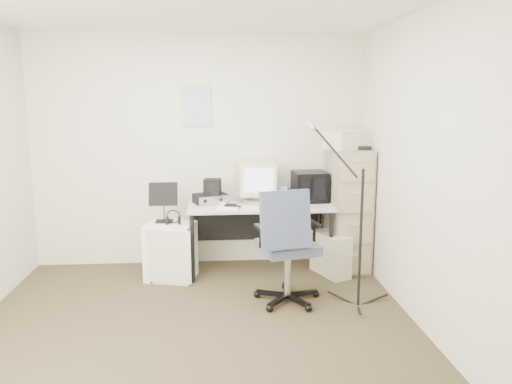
{
  "coord_description": "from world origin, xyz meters",
  "views": [
    {
      "loc": [
        0.19,
        -3.66,
        1.81
      ],
      "look_at": [
        0.55,
        0.95,
        0.95
      ],
      "focal_mm": 35.0,
      "sensor_mm": 36.0,
      "label": 1
    }
  ],
  "objects": [
    {
      "name": "pc_tower",
      "position": [
        1.36,
        1.27,
        0.22
      ],
      "size": [
        0.37,
        0.51,
        0.44
      ],
      "primitive_type": "cube",
      "rotation": [
        0.0,
        0.0,
        0.39
      ],
      "color": "beige",
      "rests_on": "floor"
    },
    {
      "name": "mouse",
      "position": [
        0.96,
        1.32,
        0.75
      ],
      "size": [
        0.09,
        0.12,
        0.03
      ],
      "primitive_type": "cube",
      "rotation": [
        0.0,
        0.0,
        0.35
      ],
      "color": "black",
      "rests_on": "desk"
    },
    {
      "name": "wall_front",
      "position": [
        0.0,
        -1.8,
        1.25
      ],
      "size": [
        3.6,
        0.02,
        2.5
      ],
      "primitive_type": "cube",
      "color": "beige",
      "rests_on": "ground"
    },
    {
      "name": "printer",
      "position": [
        1.58,
        1.48,
        1.39
      ],
      "size": [
        0.57,
        0.5,
        0.19
      ],
      "primitive_type": "cube",
      "rotation": [
        0.0,
        0.0,
        0.42
      ],
      "color": "beige",
      "rests_on": "filing_cabinet"
    },
    {
      "name": "filing_cabinet",
      "position": [
        1.58,
        1.48,
        0.65
      ],
      "size": [
        0.4,
        0.6,
        1.3
      ],
      "primitive_type": "cube",
      "color": "gray",
      "rests_on": "floor"
    },
    {
      "name": "radio_receiver",
      "position": [
        0.11,
        1.54,
        0.78
      ],
      "size": [
        0.39,
        0.33,
        0.1
      ],
      "primitive_type": "cube",
      "rotation": [
        0.0,
        0.0,
        0.33
      ],
      "color": "black",
      "rests_on": "desk"
    },
    {
      "name": "side_cart",
      "position": [
        -0.3,
        1.27,
        0.29
      ],
      "size": [
        0.54,
        0.47,
        0.58
      ],
      "primitive_type": "cube",
      "rotation": [
        0.0,
        0.0,
        -0.24
      ],
      "color": "white",
      "rests_on": "floor"
    },
    {
      "name": "wall_calendar",
      "position": [
        -0.02,
        1.79,
        1.75
      ],
      "size": [
        0.3,
        0.02,
        0.44
      ],
      "primitive_type": "cube",
      "color": "white",
      "rests_on": "wall_back"
    },
    {
      "name": "wall_back",
      "position": [
        0.0,
        1.8,
        1.25
      ],
      "size": [
        3.6,
        0.02,
        2.5
      ],
      "primitive_type": "cube",
      "color": "beige",
      "rests_on": "ground"
    },
    {
      "name": "keyboard",
      "position": [
        0.6,
        1.29,
        0.74
      ],
      "size": [
        0.49,
        0.22,
        0.03
      ],
      "primitive_type": "cube",
      "rotation": [
        0.0,
        0.0,
        -0.11
      ],
      "color": "beige",
      "rests_on": "desk"
    },
    {
      "name": "headphones",
      "position": [
        -0.26,
        1.24,
        0.63
      ],
      "size": [
        0.16,
        0.16,
        0.03
      ],
      "primitive_type": "torus",
      "rotation": [
        0.0,
        0.0,
        -0.05
      ],
      "color": "black",
      "rests_on": "side_cart"
    },
    {
      "name": "music_stand",
      "position": [
        -0.36,
        1.34,
        0.79
      ],
      "size": [
        0.3,
        0.19,
        0.42
      ],
      "primitive_type": "cube",
      "rotation": [
        0.0,
        0.0,
        -0.13
      ],
      "color": "black",
      "rests_on": "side_cart"
    },
    {
      "name": "desk_speaker",
      "position": [
        0.91,
        1.59,
        0.81
      ],
      "size": [
        0.1,
        0.1,
        0.15
      ],
      "primitive_type": "cube",
      "rotation": [
        0.0,
        0.0,
        -0.34
      ],
      "color": "beige",
      "rests_on": "desk"
    },
    {
      "name": "mic_stand",
      "position": [
        1.43,
        0.46,
        0.81
      ],
      "size": [
        0.03,
        0.03,
        1.61
      ],
      "primitive_type": "cylinder",
      "rotation": [
        0.0,
        0.0,
        1.96
      ],
      "color": "black",
      "rests_on": "floor"
    },
    {
      "name": "floor",
      "position": [
        0.0,
        0.0,
        -0.01
      ],
      "size": [
        3.6,
        3.6,
        0.01
      ],
      "primitive_type": "cube",
      "color": "#3F3622",
      "rests_on": "ground"
    },
    {
      "name": "desk",
      "position": [
        0.63,
        1.45,
        0.36
      ],
      "size": [
        1.5,
        0.7,
        0.73
      ],
      "primitive_type": "cube",
      "color": "#AFB0A7",
      "rests_on": "floor"
    },
    {
      "name": "office_chair",
      "position": [
        0.81,
        0.59,
        0.53
      ],
      "size": [
        0.74,
        0.74,
        1.07
      ],
      "primitive_type": "cube",
      "rotation": [
        0.0,
        0.0,
        0.24
      ],
      "color": "#3B455F",
      "rests_on": "floor"
    },
    {
      "name": "crt_tv",
      "position": [
        1.18,
        1.57,
        0.89
      ],
      "size": [
        0.36,
        0.38,
        0.32
      ],
      "primitive_type": "cube",
      "rotation": [
        0.0,
        0.0,
        0.04
      ],
      "color": "black",
      "rests_on": "desk"
    },
    {
      "name": "papers",
      "position": [
        0.31,
        1.29,
        0.74
      ],
      "size": [
        0.26,
        0.32,
        0.02
      ],
      "primitive_type": "cube",
      "rotation": [
        0.0,
        0.0,
        -0.22
      ],
      "color": "white",
      "rests_on": "desk"
    },
    {
      "name": "crt_monitor",
      "position": [
        0.6,
        1.57,
        0.94
      ],
      "size": [
        0.41,
        0.43,
        0.43
      ],
      "primitive_type": "cube",
      "rotation": [
        0.0,
        0.0,
        0.06
      ],
      "color": "beige",
      "rests_on": "desk"
    },
    {
      "name": "wall_right",
      "position": [
        1.8,
        0.0,
        1.25
      ],
      "size": [
        0.02,
        3.6,
        2.5
      ],
      "primitive_type": "cube",
      "color": "beige",
      "rests_on": "ground"
    },
    {
      "name": "radio_speaker",
      "position": [
        0.13,
        1.52,
        0.91
      ],
      "size": [
        0.19,
        0.18,
        0.17
      ],
      "primitive_type": "cube",
      "rotation": [
        0.0,
        0.0,
        -0.19
      ],
      "color": "black",
      "rests_on": "radio_receiver"
    }
  ]
}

